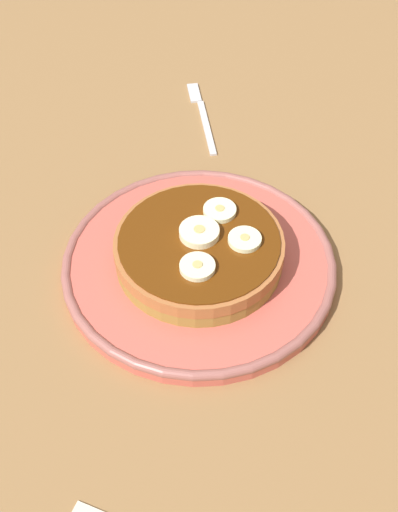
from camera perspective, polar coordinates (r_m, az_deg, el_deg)
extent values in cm
cube|color=olive|center=(62.70, 0.00, -2.08)|extent=(140.00, 140.00, 3.00)
cylinder|color=#CC594C|center=(61.07, 0.00, -0.80)|extent=(24.14, 24.14, 1.28)
torus|color=#965750|center=(60.74, 0.00, -0.52)|extent=(24.31, 24.31, 0.89)
cylinder|color=olive|center=(60.08, -0.27, -0.04)|extent=(14.66, 14.66, 1.27)
cylinder|color=#A76233|center=(59.28, -0.02, 0.93)|extent=(14.78, 14.78, 1.27)
cylinder|color=#592B0A|center=(58.66, 0.00, 1.30)|extent=(13.98, 13.98, 0.16)
cylinder|color=#F8ECBB|center=(58.81, 0.41, 1.93)|extent=(3.48, 3.48, 0.84)
cylinder|color=tan|center=(58.48, 0.41, 2.24)|extent=(0.97, 0.97, 0.08)
cylinder|color=beige|center=(56.30, -0.04, -0.95)|extent=(2.98, 2.98, 0.64)
cylinder|color=tan|center=(56.03, -0.04, -0.70)|extent=(0.83, 0.83, 0.08)
cylinder|color=#F2F3BC|center=(60.89, 1.73, 3.76)|extent=(2.94, 2.94, 0.62)
cylinder|color=tan|center=(60.65, 1.74, 3.99)|extent=(0.82, 0.82, 0.08)
cylinder|color=#EBECB8|center=(58.65, 3.81, 1.47)|extent=(2.87, 2.87, 0.61)
cylinder|color=tan|center=(58.40, 3.83, 1.70)|extent=(0.80, 0.80, 0.08)
cube|color=silver|center=(76.49, 0.30, 10.73)|extent=(2.45, 9.46, 0.50)
cube|color=silver|center=(81.70, -0.40, 13.46)|extent=(1.89, 3.67, 0.50)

